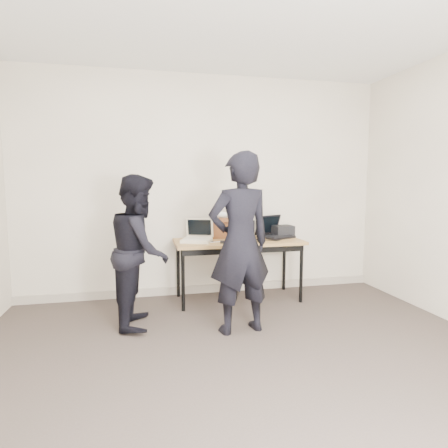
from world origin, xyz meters
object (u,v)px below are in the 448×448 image
object	(u,v)px
person_typist	(240,243)
person_observer	(140,250)
desk	(239,245)
laptop_right	(274,232)
laptop_beige	(197,237)
leather_satchel	(220,228)
equipment_box	(283,231)
laptop_center	(242,236)

from	to	relation	value
person_typist	person_observer	distance (m)	1.00
desk	laptop_right	size ratio (longest dim) A/B	3.13
laptop_beige	person_typist	xyz separation A→B (m)	(0.26, -0.94, 0.07)
laptop_right	leather_satchel	distance (m)	0.68
desk	laptop_beige	world-z (taller)	laptop_beige
laptop_right	person_observer	size ratio (longest dim) A/B	0.32
laptop_right	equipment_box	xyz separation A→B (m)	(0.14, 0.05, 0.01)
person_typist	person_observer	size ratio (longest dim) A/B	1.14
desk	person_observer	size ratio (longest dim) A/B	1.01
equipment_box	person_observer	bearing A→B (deg)	-158.06
person_typist	leather_satchel	bearing A→B (deg)	-102.67
laptop_center	person_observer	size ratio (longest dim) A/B	0.24
laptop_beige	equipment_box	bearing A→B (deg)	30.65
person_typist	laptop_center	bearing A→B (deg)	-116.86
leather_satchel	equipment_box	distance (m)	0.81
laptop_right	equipment_box	bearing A→B (deg)	-2.87
laptop_beige	person_observer	bearing A→B (deg)	-118.52
laptop_beige	person_typist	world-z (taller)	person_typist
laptop_beige	equipment_box	world-z (taller)	laptop_beige
desk	laptop_beige	bearing A→B (deg)	177.82
desk	laptop_beige	size ratio (longest dim) A/B	3.57
laptop_right	person_observer	xyz separation A→B (m)	(-1.63, -0.66, -0.04)
laptop_center	person_typist	xyz separation A→B (m)	(-0.28, -0.93, 0.07)
laptop_center	person_typist	distance (m)	0.97
desk	leather_satchel	distance (m)	0.34
laptop_center	laptop_beige	bearing A→B (deg)	-167.24
leather_satchel	person_observer	distance (m)	1.22
laptop_beige	person_observer	size ratio (longest dim) A/B	0.28
desk	laptop_right	xyz separation A→B (m)	(0.49, 0.14, 0.12)
laptop_center	equipment_box	xyz separation A→B (m)	(0.58, 0.18, 0.02)
equipment_box	person_typist	world-z (taller)	person_typist
person_typist	person_observer	world-z (taller)	person_typist
equipment_box	person_typist	size ratio (longest dim) A/B	0.14
laptop_center	laptop_right	xyz separation A→B (m)	(0.44, 0.13, 0.01)
desk	person_typist	world-z (taller)	person_typist
leather_satchel	person_observer	xyz separation A→B (m)	(-0.96, -0.75, -0.11)
laptop_beige	equipment_box	size ratio (longest dim) A/B	1.76
laptop_center	leather_satchel	world-z (taller)	leather_satchel
desk	person_typist	bearing A→B (deg)	-104.14
desk	leather_satchel	bearing A→B (deg)	128.31
laptop_center	person_observer	world-z (taller)	person_observer
laptop_center	equipment_box	size ratio (longest dim) A/B	1.49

